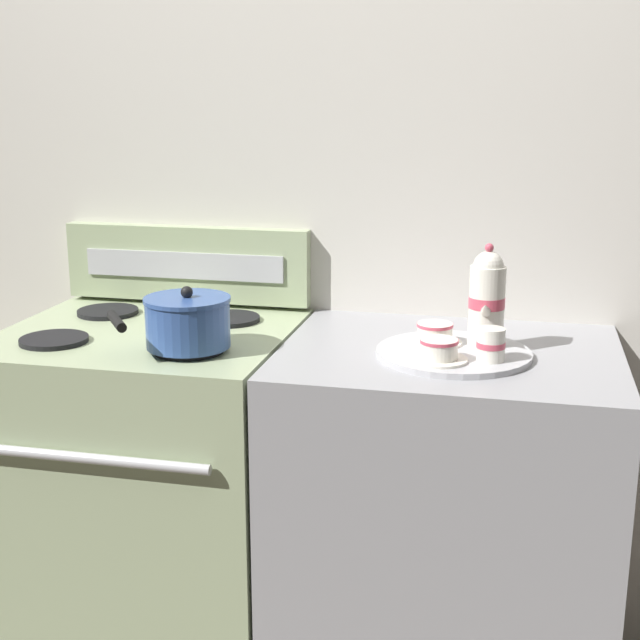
{
  "coord_description": "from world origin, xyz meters",
  "views": [
    {
      "loc": [
        0.51,
        -2.0,
        1.5
      ],
      "look_at": [
        0.07,
        -0.09,
        1.0
      ],
      "focal_mm": 50.0,
      "sensor_mm": 36.0,
      "label": 1
    }
  ],
  "objects_px": {
    "teacup_left": "(435,333)",
    "creamer_jug": "(491,344)",
    "teacup_right": "(439,350)",
    "saucepan": "(187,322)",
    "serving_tray": "(453,353)",
    "stove": "(154,499)",
    "teapot": "(487,298)"
  },
  "relations": [
    {
      "from": "teacup_left",
      "to": "creamer_jug",
      "type": "height_order",
      "value": "creamer_jug"
    },
    {
      "from": "stove",
      "to": "teacup_right",
      "type": "distance_m",
      "value": 0.91
    },
    {
      "from": "serving_tray",
      "to": "teacup_right",
      "type": "distance_m",
      "value": 0.1
    },
    {
      "from": "stove",
      "to": "teapot",
      "type": "distance_m",
      "value": 1.02
    },
    {
      "from": "teapot",
      "to": "teacup_right",
      "type": "height_order",
      "value": "teapot"
    },
    {
      "from": "saucepan",
      "to": "creamer_jug",
      "type": "height_order",
      "value": "saucepan"
    },
    {
      "from": "saucepan",
      "to": "serving_tray",
      "type": "bearing_deg",
      "value": 9.4
    },
    {
      "from": "teacup_left",
      "to": "teapot",
      "type": "bearing_deg",
      "value": 3.95
    },
    {
      "from": "stove",
      "to": "teapot",
      "type": "xyz_separation_m",
      "value": [
        0.84,
        0.01,
        0.58
      ]
    },
    {
      "from": "teacup_right",
      "to": "creamer_jug",
      "type": "distance_m",
      "value": 0.11
    },
    {
      "from": "teacup_left",
      "to": "saucepan",
      "type": "bearing_deg",
      "value": -164.9
    },
    {
      "from": "stove",
      "to": "teacup_left",
      "type": "distance_m",
      "value": 0.88
    },
    {
      "from": "teapot",
      "to": "teacup_left",
      "type": "xyz_separation_m",
      "value": [
        -0.12,
        -0.01,
        -0.09
      ]
    },
    {
      "from": "serving_tray",
      "to": "teacup_left",
      "type": "relative_size",
      "value": 2.77
    },
    {
      "from": "teapot",
      "to": "teacup_right",
      "type": "bearing_deg",
      "value": -122.18
    },
    {
      "from": "saucepan",
      "to": "creamer_jug",
      "type": "xyz_separation_m",
      "value": [
        0.69,
        0.04,
        -0.02
      ]
    },
    {
      "from": "saucepan",
      "to": "creamer_jug",
      "type": "relative_size",
      "value": 3.83
    },
    {
      "from": "serving_tray",
      "to": "teacup_right",
      "type": "bearing_deg",
      "value": -106.04
    },
    {
      "from": "teacup_left",
      "to": "creamer_jug",
      "type": "distance_m",
      "value": 0.17
    },
    {
      "from": "serving_tray",
      "to": "creamer_jug",
      "type": "distance_m",
      "value": 0.11
    },
    {
      "from": "teapot",
      "to": "creamer_jug",
      "type": "distance_m",
      "value": 0.14
    },
    {
      "from": "serving_tray",
      "to": "teapot",
      "type": "relative_size",
      "value": 1.48
    },
    {
      "from": "saucepan",
      "to": "teapot",
      "type": "bearing_deg",
      "value": 13.24
    },
    {
      "from": "stove",
      "to": "serving_tray",
      "type": "xyz_separation_m",
      "value": [
        0.77,
        -0.05,
        0.46
      ]
    },
    {
      "from": "saucepan",
      "to": "serving_tray",
      "type": "height_order",
      "value": "saucepan"
    },
    {
      "from": "saucepan",
      "to": "teacup_left",
      "type": "xyz_separation_m",
      "value": [
        0.55,
        0.15,
        -0.03
      ]
    },
    {
      "from": "stove",
      "to": "saucepan",
      "type": "height_order",
      "value": "saucepan"
    },
    {
      "from": "stove",
      "to": "serving_tray",
      "type": "relative_size",
      "value": 2.64
    },
    {
      "from": "stove",
      "to": "saucepan",
      "type": "bearing_deg",
      "value": -40.47
    },
    {
      "from": "teacup_left",
      "to": "teacup_right",
      "type": "bearing_deg",
      "value": -80.68
    },
    {
      "from": "teacup_right",
      "to": "creamer_jug",
      "type": "relative_size",
      "value": 1.76
    },
    {
      "from": "teapot",
      "to": "stove",
      "type": "bearing_deg",
      "value": -179.15
    }
  ]
}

